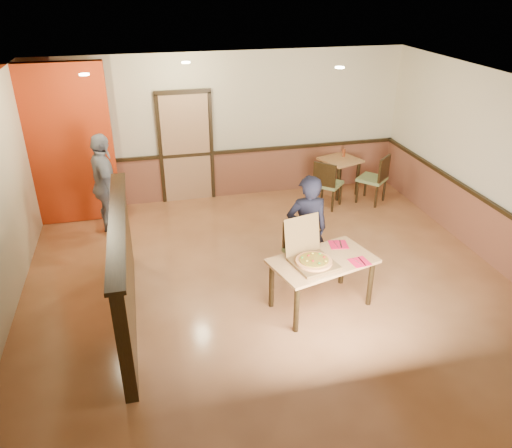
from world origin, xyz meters
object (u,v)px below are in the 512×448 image
at_px(diner, 307,231).
at_px(side_chair_right, 376,177).
at_px(passerby, 105,186).
at_px(condiment, 344,153).
at_px(main_table, 322,267).
at_px(pizza_box, 312,258).
at_px(side_table, 340,167).
at_px(side_chair_left, 327,183).
at_px(diner_chair, 300,248).

bearing_deg(diner, side_chair_right, -132.04).
distance_m(passerby, condiment, 4.68).
height_order(side_chair_right, diner, diner).
relative_size(passerby, condiment, 11.08).
xyz_separation_m(main_table, condiment, (1.80, 3.69, 0.20)).
distance_m(diner, pizza_box, 0.68).
height_order(pizza_box, condiment, pizza_box).
height_order(main_table, side_table, side_table).
distance_m(side_chair_right, pizza_box, 3.83).
distance_m(side_chair_left, diner, 2.66).
bearing_deg(condiment, main_table, -115.98).
bearing_deg(side_table, side_chair_right, -50.50).
bearing_deg(diner, side_table, -118.86).
xyz_separation_m(main_table, side_chair_left, (1.19, 2.97, -0.10)).
bearing_deg(diner_chair, side_chair_left, 44.93).
xyz_separation_m(diner_chair, diner, (0.04, -0.14, 0.34)).
height_order(side_chair_left, passerby, passerby).
relative_size(diner_chair, side_chair_right, 0.92).
xyz_separation_m(side_chair_left, diner, (-1.20, -2.35, 0.32)).
bearing_deg(side_chair_left, diner_chair, 104.88).
bearing_deg(passerby, side_chair_right, -101.48).
bearing_deg(condiment, diner_chair, -122.34).
height_order(diner_chair, side_table, diner_chair).
bearing_deg(side_table, main_table, -115.31).
bearing_deg(passerby, diner, -141.45).
bearing_deg(main_table, condiment, 48.48).
distance_m(main_table, diner, 0.66).
bearing_deg(side_chair_right, diner_chair, 2.95).
relative_size(diner_chair, side_table, 1.01).
bearing_deg(diner_chair, side_table, 42.50).
relative_size(main_table, side_chair_left, 1.60).
height_order(side_chair_right, side_table, side_chair_right).
distance_m(diner_chair, diner, 0.37).
bearing_deg(passerby, side_table, -93.64).
bearing_deg(pizza_box, diner_chair, 68.48).
distance_m(diner, condiment, 3.57).
distance_m(pizza_box, condiment, 4.22).
relative_size(side_chair_right, pizza_box, 1.36).
xyz_separation_m(passerby, pizza_box, (2.62, -2.83, -0.10)).
height_order(main_table, diner_chair, diner_chair).
bearing_deg(diner_chair, pizza_box, -113.94).
distance_m(side_chair_right, side_table, 0.78).
relative_size(side_chair_right, passerby, 0.54).
distance_m(side_table, passerby, 4.56).
bearing_deg(side_chair_right, side_chair_left, -41.79).
xyz_separation_m(side_chair_left, pizza_box, (-1.36, -3.01, 0.28)).
height_order(side_chair_left, condiment, side_chair_left).
relative_size(side_chair_left, side_table, 1.07).
bearing_deg(main_table, passerby, 119.52).
distance_m(diner, passerby, 3.53).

